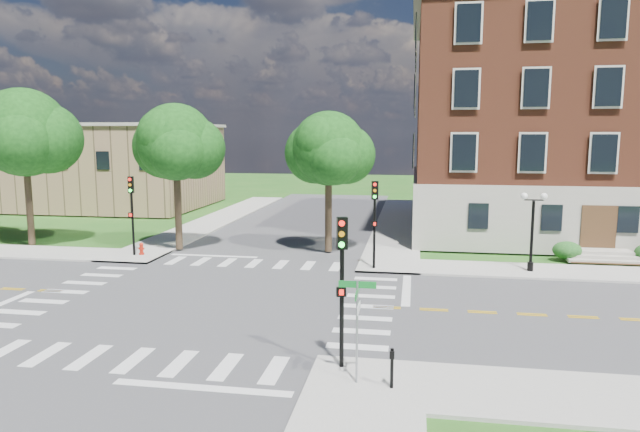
% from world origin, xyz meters
% --- Properties ---
extents(ground, '(160.00, 160.00, 0.00)m').
position_xyz_m(ground, '(0.00, 0.00, 0.00)').
color(ground, '#1F5618').
rests_on(ground, ground).
extents(road_ew, '(90.00, 12.00, 0.01)m').
position_xyz_m(road_ew, '(0.00, 0.00, 0.01)').
color(road_ew, '#3D3D3F').
rests_on(road_ew, ground).
extents(road_ns, '(12.00, 90.00, 0.01)m').
position_xyz_m(road_ns, '(0.00, 0.00, 0.01)').
color(road_ns, '#3D3D3F').
rests_on(road_ns, ground).
extents(sidewalk_ne, '(34.00, 34.00, 0.12)m').
position_xyz_m(sidewalk_ne, '(15.38, 15.38, 0.06)').
color(sidewalk_ne, '#9E9B93').
rests_on(sidewalk_ne, ground).
extents(sidewalk_nw, '(34.00, 34.00, 0.12)m').
position_xyz_m(sidewalk_nw, '(-15.38, 15.38, 0.06)').
color(sidewalk_nw, '#9E9B93').
rests_on(sidewalk_nw, ground).
extents(crosswalk_east, '(2.20, 10.20, 0.02)m').
position_xyz_m(crosswalk_east, '(7.20, 0.00, 0.00)').
color(crosswalk_east, silver).
rests_on(crosswalk_east, ground).
extents(stop_bar_east, '(0.40, 5.50, 0.00)m').
position_xyz_m(stop_bar_east, '(8.80, 3.00, 0.00)').
color(stop_bar_east, silver).
rests_on(stop_bar_east, ground).
extents(main_building, '(30.60, 22.40, 16.50)m').
position_xyz_m(main_building, '(24.00, 21.99, 8.34)').
color(main_building, '#A09B8D').
rests_on(main_building, ground).
extents(secondary_building, '(20.40, 15.40, 8.30)m').
position_xyz_m(secondary_building, '(-22.00, 30.00, 4.28)').
color(secondary_building, '#8F754F').
rests_on(secondary_building, ground).
extents(tree_b, '(5.72, 5.72, 10.27)m').
position_xyz_m(tree_b, '(-16.00, 9.73, 7.50)').
color(tree_b, black).
rests_on(tree_b, ground).
extents(tree_c, '(4.83, 4.83, 9.22)m').
position_xyz_m(tree_c, '(-5.74, 10.00, 6.90)').
color(tree_c, black).
rests_on(tree_c, ground).
extents(tree_d, '(4.57, 4.57, 8.72)m').
position_xyz_m(tree_d, '(3.81, 10.87, 6.52)').
color(tree_d, black).
rests_on(tree_d, ground).
extents(traffic_signal_se, '(0.37, 0.44, 4.80)m').
position_xyz_m(traffic_signal_se, '(6.90, -6.82, 3.19)').
color(traffic_signal_se, black).
rests_on(traffic_signal_se, ground).
extents(traffic_signal_ne, '(0.38, 0.46, 4.80)m').
position_xyz_m(traffic_signal_ne, '(6.96, 6.76, 3.19)').
color(traffic_signal_ne, black).
rests_on(traffic_signal_ne, ground).
extents(traffic_signal_nw, '(0.36, 0.41, 4.80)m').
position_xyz_m(traffic_signal_nw, '(-7.71, 7.77, 3.19)').
color(traffic_signal_nw, black).
rests_on(traffic_signal_nw, ground).
extents(twin_lamp_west, '(1.36, 0.36, 4.23)m').
position_xyz_m(twin_lamp_west, '(15.33, 7.51, 2.52)').
color(twin_lamp_west, black).
rests_on(twin_lamp_west, ground).
extents(street_sign_pole, '(1.10, 1.10, 3.10)m').
position_xyz_m(street_sign_pole, '(7.50, -7.91, 2.31)').
color(street_sign_pole, gray).
rests_on(street_sign_pole, ground).
extents(push_button_post, '(0.14, 0.21, 1.20)m').
position_xyz_m(push_button_post, '(8.54, -8.12, 0.80)').
color(push_button_post, black).
rests_on(push_button_post, ground).
extents(fire_hydrant, '(0.35, 0.35, 0.75)m').
position_xyz_m(fire_hydrant, '(-7.32, 7.98, 0.46)').
color(fire_hydrant, '#AC1C0D').
rests_on(fire_hydrant, ground).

